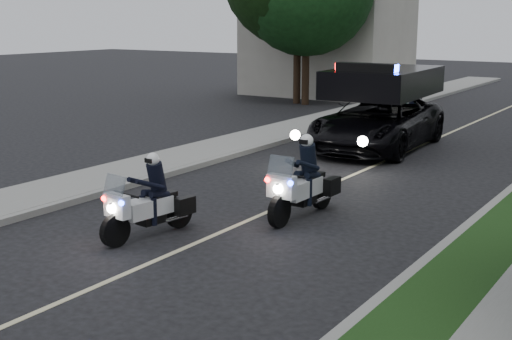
% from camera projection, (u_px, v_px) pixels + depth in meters
% --- Properties ---
extents(ground, '(120.00, 120.00, 0.00)m').
position_uv_depth(ground, '(150.00, 263.00, 12.09)').
color(ground, black).
rests_on(ground, ground).
extents(curb_left, '(0.20, 60.00, 0.15)m').
position_uv_depth(curb_left, '(261.00, 147.00, 22.44)').
color(curb_left, gray).
rests_on(curb_left, ground).
extents(sidewalk_left, '(2.00, 60.00, 0.16)m').
position_uv_depth(sidewalk_left, '(233.00, 144.00, 23.02)').
color(sidewalk_left, gray).
rests_on(sidewalk_left, ground).
extents(building_far, '(8.00, 6.00, 7.00)m').
position_uv_depth(building_far, '(328.00, 30.00, 37.93)').
color(building_far, '#A8A396').
rests_on(building_far, ground).
extents(lane_marking, '(0.12, 50.00, 0.01)m').
position_uv_depth(lane_marking, '(379.00, 164.00, 20.27)').
color(lane_marking, '#BFB78C').
rests_on(lane_marking, ground).
extents(police_moto_left, '(0.95, 2.03, 1.66)m').
position_uv_depth(police_moto_left, '(150.00, 236.00, 13.55)').
color(police_moto_left, silver).
rests_on(police_moto_left, ground).
extents(police_moto_right, '(0.80, 2.13, 1.80)m').
position_uv_depth(police_moto_right, '(302.00, 217.00, 14.86)').
color(police_moto_right, silver).
rests_on(police_moto_right, ground).
extents(police_suv, '(3.23, 6.40, 3.04)m').
position_uv_depth(police_suv, '(377.00, 149.00, 22.57)').
color(police_suv, black).
rests_on(police_suv, ground).
extents(bicycle, '(0.58, 1.60, 0.83)m').
position_uv_depth(bicycle, '(414.00, 123.00, 28.10)').
color(bicycle, black).
rests_on(bicycle, ground).
extents(cyclist, '(0.62, 0.45, 1.63)m').
position_uv_depth(cyclist, '(414.00, 123.00, 28.10)').
color(cyclist, black).
rests_on(cyclist, ground).
extents(tree_left_near, '(8.19, 8.19, 10.82)m').
position_uv_depth(tree_left_near, '(305.00, 104.00, 34.04)').
color(tree_left_near, '#143E16').
rests_on(tree_left_near, ground).
extents(tree_left_far, '(7.97, 7.97, 12.39)m').
position_uv_depth(tree_left_far, '(297.00, 103.00, 34.47)').
color(tree_left_far, black).
rests_on(tree_left_far, ground).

